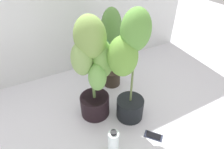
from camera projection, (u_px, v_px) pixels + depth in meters
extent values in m
plane|color=silver|center=(97.00, 120.00, 1.66)|extent=(8.00, 8.00, 0.00)
cylinder|color=#342A20|center=(112.00, 77.00, 2.03)|extent=(0.18, 0.18, 0.17)
cylinder|color=#3C2A1E|center=(112.00, 71.00, 1.99)|extent=(0.17, 0.17, 0.02)
cylinder|color=olive|center=(112.00, 48.00, 1.82)|extent=(0.02, 0.02, 0.54)
ellipsoid|color=#517D3B|center=(111.00, 27.00, 1.70)|extent=(0.24, 0.24, 0.35)
ellipsoid|color=#467C49|center=(105.00, 42.00, 1.77)|extent=(0.19, 0.20, 0.29)
ellipsoid|color=#4A8340|center=(120.00, 42.00, 1.81)|extent=(0.16, 0.16, 0.23)
cylinder|color=black|center=(130.00, 108.00, 1.65)|extent=(0.23, 0.23, 0.19)
cylinder|color=#433221|center=(130.00, 101.00, 1.60)|extent=(0.21, 0.21, 0.02)
cylinder|color=olive|center=(133.00, 65.00, 1.39)|extent=(0.02, 0.02, 0.71)
ellipsoid|color=#5E983F|center=(136.00, 30.00, 1.23)|extent=(0.25, 0.23, 0.30)
ellipsoid|color=#6BA13D|center=(123.00, 56.00, 1.32)|extent=(0.27, 0.27, 0.31)
cylinder|color=black|center=(95.00, 105.00, 1.68)|extent=(0.25, 0.25, 0.19)
cylinder|color=#3C3523|center=(94.00, 98.00, 1.63)|extent=(0.23, 0.23, 0.02)
cylinder|color=#5A7C3F|center=(92.00, 66.00, 1.44)|extent=(0.02, 0.02, 0.63)
ellipsoid|color=#80A34F|center=(90.00, 37.00, 1.30)|extent=(0.31, 0.31, 0.32)
ellipsoid|color=#89AD5E|center=(82.00, 59.00, 1.38)|extent=(0.20, 0.21, 0.27)
ellipsoid|color=#79AB51|center=(103.00, 60.00, 1.42)|extent=(0.17, 0.16, 0.32)
ellipsoid|color=#77B255|center=(97.00, 77.00, 1.44)|extent=(0.20, 0.20, 0.24)
cube|color=#2A2F43|center=(153.00, 136.00, 1.53)|extent=(0.15, 0.16, 0.01)
cube|color=black|center=(153.00, 135.00, 1.53)|extent=(0.12, 0.12, 0.00)
cylinder|color=white|center=(113.00, 144.00, 1.34)|extent=(0.08, 0.08, 0.24)
cylinder|color=black|center=(114.00, 133.00, 1.27)|extent=(0.04, 0.04, 0.02)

